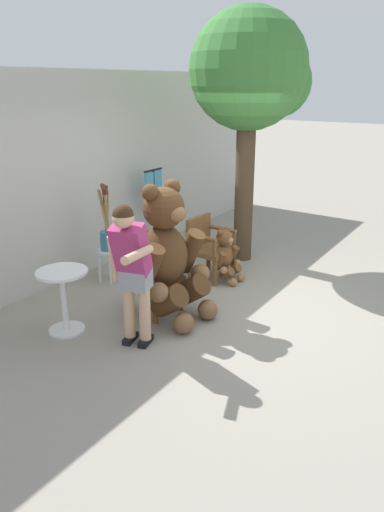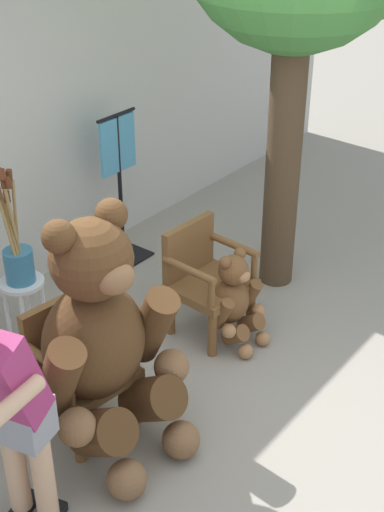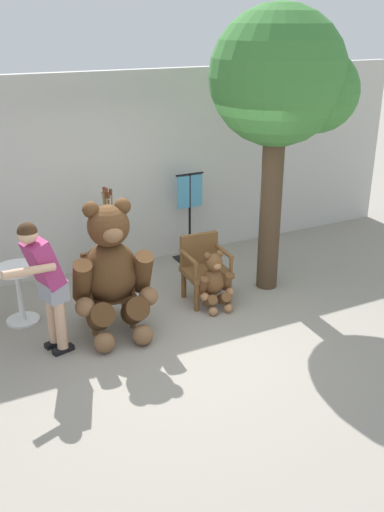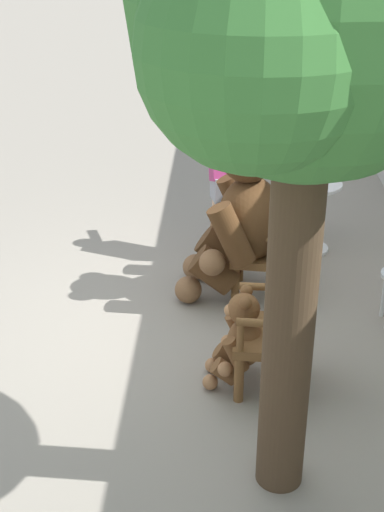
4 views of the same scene
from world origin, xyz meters
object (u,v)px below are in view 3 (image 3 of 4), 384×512
object	(u,v)px
white_stool	(112,258)
patio_tree	(284,83)
teddy_bear_large	(112,270)
brush_bucket	(111,237)
teddy_bear_small	(214,281)
round_side_table	(19,288)
wooden_chair_right	(204,266)
person_visitor	(45,277)
clothing_display_stand	(190,215)
wooden_chair_left	(107,287)

from	to	relation	value
white_stool	patio_tree	xyz separation A→B (m)	(1.92, -1.14, 2.36)
teddy_bear_large	brush_bucket	distance (m)	1.39
white_stool	patio_tree	size ratio (longest dim) A/B	0.13
teddy_bear_small	round_side_table	distance (m)	2.39
wooden_chair_right	person_visitor	distance (m)	2.21
patio_tree	clothing_display_stand	bearing A→B (deg)	114.28
teddy_bear_small	person_visitor	bearing A→B (deg)	-177.10
teddy_bear_large	wooden_chair_right	bearing A→B (deg)	11.27
teddy_bear_large	clothing_display_stand	distance (m)	2.33
wooden_chair_left	wooden_chair_right	size ratio (longest dim) A/B	1.00
wooden_chair_right	patio_tree	world-z (taller)	patio_tree
wooden_chair_left	wooden_chair_right	xyz separation A→B (m)	(1.33, 0.00, 0.00)
brush_bucket	clothing_display_stand	distance (m)	1.34
person_visitor	brush_bucket	xyz separation A→B (m)	(1.23, 1.44, -0.25)
teddy_bear_small	white_stool	bearing A→B (deg)	123.66
teddy_bear_small	person_visitor	distance (m)	2.19
round_side_table	patio_tree	size ratio (longest dim) A/B	0.20
round_side_table	teddy_bear_large	bearing A→B (deg)	-38.06
wooden_chair_left	teddy_bear_large	size ratio (longest dim) A/B	0.54
patio_tree	clothing_display_stand	size ratio (longest dim) A/B	2.67
wooden_chair_left	patio_tree	world-z (taller)	patio_tree
wooden_chair_left	brush_bucket	bearing A→B (deg)	67.76
wooden_chair_right	white_stool	size ratio (longest dim) A/B	1.87
teddy_bear_large	white_stool	bearing A→B (deg)	71.19
teddy_bear_large	teddy_bear_small	size ratio (longest dim) A/B	2.11
teddy_bear_large	clothing_display_stand	size ratio (longest dim) A/B	1.18
wooden_chair_left	patio_tree	xyz separation A→B (m)	(2.36, -0.09, 2.26)
teddy_bear_small	clothing_display_stand	distance (m)	1.64
wooden_chair_left	round_side_table	xyz separation A→B (m)	(-0.95, 0.46, -0.01)
teddy_bear_small	round_side_table	world-z (taller)	teddy_bear_small
round_side_table	teddy_bear_small	bearing A→B (deg)	-18.21
teddy_bear_large	person_visitor	size ratio (longest dim) A/B	1.03
teddy_bear_large	patio_tree	bearing A→B (deg)	4.21
person_visitor	round_side_table	bearing A→B (deg)	99.98
wooden_chair_right	teddy_bear_small	size ratio (longest dim) A/B	1.13
brush_bucket	patio_tree	distance (m)	3.03
wooden_chair_left	teddy_bear_small	bearing A→B (deg)	-12.07
teddy_bear_large	white_stool	xyz separation A→B (m)	(0.45, 1.32, -0.43)
round_side_table	patio_tree	xyz separation A→B (m)	(3.31, -0.56, 2.27)
clothing_display_stand	patio_tree	bearing A→B (deg)	-65.72
teddy_bear_large	clothing_display_stand	xyz separation A→B (m)	(1.76, 1.52, -0.07)
wooden_chair_right	round_side_table	bearing A→B (deg)	168.48
white_stool	teddy_bear_large	bearing A→B (deg)	-108.81
wooden_chair_right	clothing_display_stand	size ratio (longest dim) A/B	0.63
round_side_table	clothing_display_stand	size ratio (longest dim) A/B	0.53
teddy_bear_small	teddy_bear_large	bearing A→B (deg)	179.35
wooden_chair_right	person_visitor	size ratio (longest dim) A/B	0.55
wooden_chair_left	white_stool	bearing A→B (deg)	67.57
white_stool	round_side_table	xyz separation A→B (m)	(-1.38, -0.59, 0.09)
person_visitor	brush_bucket	size ratio (longest dim) A/B	1.67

